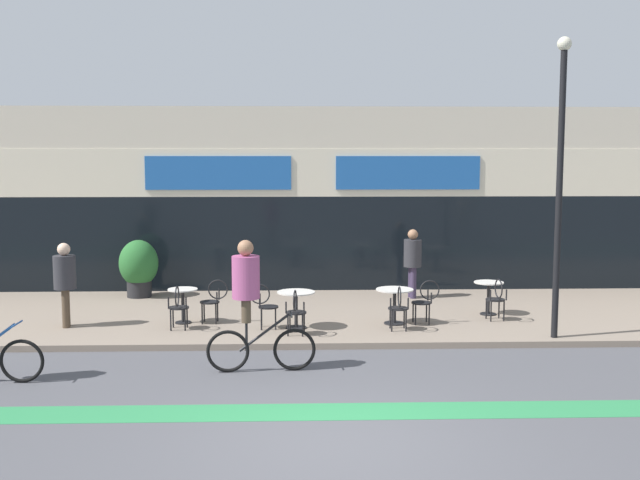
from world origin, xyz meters
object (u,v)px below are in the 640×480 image
object	(u,v)px
bistro_table_1	(296,302)
pedestrian_far_end	(65,277)
cafe_chair_1_near	(296,309)
bistro_table_2	(395,299)
cafe_chair_0_side	(213,298)
cyclist_2	(250,296)
cafe_chair_3_near	(497,296)
lamp_post	(560,168)
cafe_chair_1_side	(265,303)
cafe_chair_0_near	(178,304)
planter_pot	(139,266)
cafe_chair_2_near	(399,305)
pedestrian_near_end	(413,257)
cafe_chair_2_side	(425,299)
bistro_table_3	(489,291)
bistro_table_0	(183,299)

from	to	relation	value
bistro_table_1	pedestrian_far_end	size ratio (longest dim) A/B	0.45
bistro_table_1	cafe_chair_1_near	distance (m)	0.63
bistro_table_2	cafe_chair_0_side	xyz separation A→B (m)	(-3.71, 0.21, -0.01)
cyclist_2	cafe_chair_3_near	bearing A→B (deg)	28.79
cafe_chair_3_near	lamp_post	distance (m)	3.13
lamp_post	cyclist_2	size ratio (longest dim) A/B	2.55
cafe_chair_0_side	cafe_chair_1_near	size ratio (longest dim) A/B	1.00
bistro_table_2	lamp_post	size ratio (longest dim) A/B	0.14
cafe_chair_1_side	cafe_chair_0_near	bearing A→B (deg)	-178.86
bistro_table_1	planter_pot	xyz separation A→B (m)	(-3.83, 3.49, 0.22)
bistro_table_1	cafe_chair_3_near	distance (m)	4.21
planter_pot	cyclist_2	size ratio (longest dim) A/B	0.64
cafe_chair_1_side	cafe_chair_2_near	world-z (taller)	same
cafe_chair_2_near	pedestrian_near_end	distance (m)	3.58
cafe_chair_2_side	cafe_chair_3_near	world-z (taller)	same
bistro_table_2	pedestrian_near_end	world-z (taller)	pedestrian_near_end
planter_pot	lamp_post	size ratio (longest dim) A/B	0.25
bistro_table_3	cafe_chair_0_side	bearing A→B (deg)	-173.96
cafe_chair_2_side	planter_pot	xyz separation A→B (m)	(-6.46, 3.16, 0.23)
pedestrian_far_end	bistro_table_0	bearing A→B (deg)	171.29
cafe_chair_0_near	lamp_post	world-z (taller)	lamp_post
cafe_chair_1_side	planter_pot	size ratio (longest dim) A/B	0.65
bistro_table_3	pedestrian_near_end	world-z (taller)	pedestrian_near_end
cafe_chair_0_near	cyclist_2	world-z (taller)	cyclist_2
pedestrian_near_end	planter_pot	bearing A→B (deg)	-11.40
bistro_table_0	planter_pot	size ratio (longest dim) A/B	0.51
cafe_chair_2_near	pedestrian_far_end	world-z (taller)	pedestrian_far_end
cafe_chair_1_near	cyclist_2	distance (m)	2.20
cafe_chair_0_side	cafe_chair_1_near	bearing A→B (deg)	146.83
cafe_chair_1_near	cyclist_2	world-z (taller)	cyclist_2
cafe_chair_0_near	pedestrian_near_end	size ratio (longest dim) A/B	0.54
bistro_table_0	cyclist_2	bearing A→B (deg)	-63.49
bistro_table_1	lamp_post	distance (m)	5.64
cafe_chair_2_near	cyclist_2	distance (m)	3.65
bistro_table_0	cafe_chair_3_near	bearing A→B (deg)	-0.06
bistro_table_1	pedestrian_far_end	distance (m)	4.66
bistro_table_0	cafe_chair_1_near	size ratio (longest dim) A/B	0.79
cafe_chair_0_near	cafe_chair_0_side	xyz separation A→B (m)	(0.63, 0.62, 0.00)
bistro_table_1	bistro_table_2	bearing A→B (deg)	9.19
planter_pot	cafe_chair_3_near	bearing A→B (deg)	-20.28
cyclist_2	cafe_chair_0_near	bearing A→B (deg)	118.28
pedestrian_far_end	bistro_table_1	bearing A→B (deg)	161.39
cafe_chair_1_side	planter_pot	xyz separation A→B (m)	(-3.20, 3.49, 0.23)
cafe_chair_2_near	cafe_chair_2_side	size ratio (longest dim) A/B	1.00
bistro_table_0	lamp_post	xyz separation A→B (m)	(7.21, -1.46, 2.69)
cafe_chair_3_near	bistro_table_3	bearing A→B (deg)	-5.04
cafe_chair_1_side	pedestrian_far_end	size ratio (longest dim) A/B	0.53
bistro_table_3	pedestrian_near_end	size ratio (longest dim) A/B	0.43
bistro_table_1	planter_pot	size ratio (longest dim) A/B	0.54
cafe_chair_0_side	cafe_chair_1_side	bearing A→B (deg)	154.63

